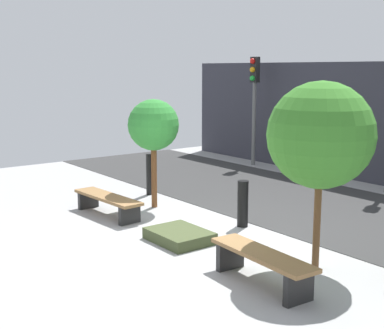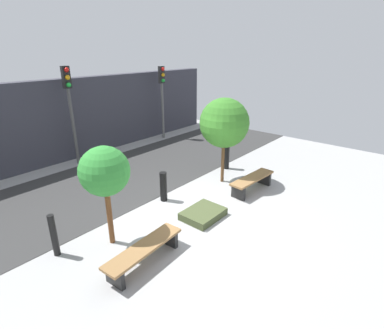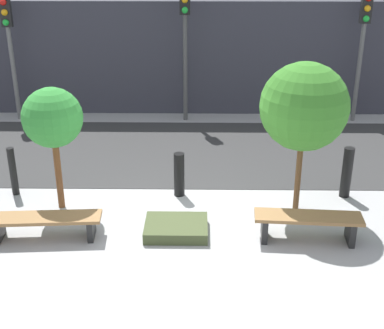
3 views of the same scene
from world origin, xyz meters
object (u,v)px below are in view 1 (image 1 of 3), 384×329
(bollard_left, at_px, (243,204))
(planter_bed, at_px, (179,236))
(bollard_far_left, at_px, (149,174))
(tree_behind_left_bench, at_px, (153,126))
(bench_right, at_px, (262,261))
(bench_left, at_px, (108,201))
(traffic_light_west, at_px, (254,91))
(tree_behind_right_bench, at_px, (321,135))

(bollard_left, bearing_deg, planter_bed, -90.00)
(bollard_far_left, bearing_deg, tree_behind_left_bench, -27.28)
(bench_right, height_order, tree_behind_left_bench, tree_behind_left_bench)
(bench_left, relative_size, planter_bed, 1.79)
(tree_behind_left_bench, bearing_deg, bench_left, -90.00)
(traffic_light_west, bearing_deg, bollard_far_left, -73.49)
(tree_behind_right_bench, xyz_separation_m, bollard_far_left, (-5.60, 0.55, -1.54))
(bench_right, height_order, bollard_far_left, bollard_far_left)
(bench_left, relative_size, tree_behind_left_bench, 0.83)
(bollard_left, relative_size, traffic_light_west, 0.27)
(tree_behind_right_bench, bearing_deg, tree_behind_left_bench, 180.00)
(tree_behind_left_bench, height_order, traffic_light_west, traffic_light_west)
(tree_behind_left_bench, xyz_separation_m, traffic_light_west, (-2.49, 5.34, 0.54))
(bench_left, relative_size, bollard_left, 2.19)
(tree_behind_right_bench, relative_size, bollard_far_left, 2.84)
(bench_left, xyz_separation_m, traffic_light_west, (-2.49, 6.49, 2.03))
(bench_left, bearing_deg, traffic_light_west, 107.13)
(bench_right, relative_size, bollard_far_left, 1.85)
(bench_right, relative_size, traffic_light_west, 0.55)
(bollard_far_left, xyz_separation_m, traffic_light_west, (-1.42, 4.79, 1.84))
(planter_bed, distance_m, bollard_far_left, 3.68)
(bollard_far_left, xyz_separation_m, bollard_left, (3.33, 0.00, -0.05))
(planter_bed, bearing_deg, bollard_far_left, 155.71)
(bench_left, distance_m, bench_right, 4.53)
(bench_right, xyz_separation_m, tree_behind_left_bench, (-4.53, 1.15, 1.46))
(bench_left, xyz_separation_m, tree_behind_right_bench, (4.53, 1.15, 1.73))
(planter_bed, bearing_deg, bench_left, -174.95)
(bench_right, xyz_separation_m, bollard_far_left, (-5.60, 1.70, 0.16))
(bench_left, xyz_separation_m, bollard_left, (2.26, 1.70, 0.14))
(bollard_far_left, relative_size, bollard_left, 1.11)
(bench_left, bearing_deg, tree_behind_left_bench, 86.15)
(bollard_left, bearing_deg, bench_right, -36.99)
(bollard_far_left, distance_m, traffic_light_west, 5.32)
(bollard_left, bearing_deg, bench_left, -143.01)
(tree_behind_left_bench, xyz_separation_m, bollard_far_left, (-1.07, 0.55, -1.30))
(bench_right, distance_m, traffic_light_west, 9.77)
(bench_left, relative_size, tree_behind_right_bench, 0.69)
(bench_left, height_order, planter_bed, bench_left)
(bench_right, distance_m, tree_behind_right_bench, 2.05)
(planter_bed, distance_m, traffic_light_west, 8.20)
(bench_right, relative_size, bollard_left, 2.05)
(tree_behind_right_bench, distance_m, bollard_left, 2.82)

